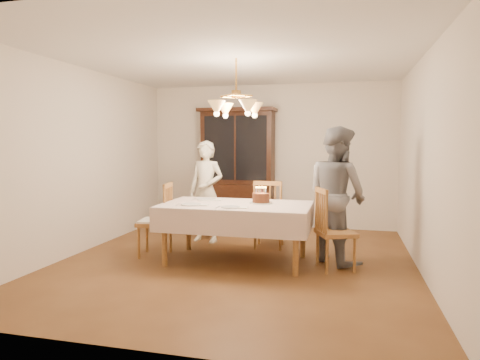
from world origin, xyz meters
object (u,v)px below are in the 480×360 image
(elderly_woman, at_px, (206,191))
(dining_table, at_px, (236,210))
(china_hutch, at_px, (238,170))
(birthday_cake, at_px, (261,198))
(chair_far_side, at_px, (269,218))

(elderly_woman, bearing_deg, dining_table, -42.46)
(dining_table, height_order, china_hutch, china_hutch)
(elderly_woman, height_order, birthday_cake, elderly_woman)
(china_hutch, distance_m, birthday_cake, 2.31)
(dining_table, distance_m, chair_far_side, 0.92)
(china_hutch, bearing_deg, birthday_cake, -68.04)
(birthday_cake, bearing_deg, elderly_woman, 139.85)
(dining_table, xyz_separation_m, birthday_cake, (0.30, 0.12, 0.14))
(china_hutch, relative_size, birthday_cake, 7.20)
(chair_far_side, distance_m, elderly_woman, 1.09)
(china_hutch, bearing_deg, chair_far_side, -59.19)
(china_hutch, xyz_separation_m, chair_far_side, (0.84, -1.41, -0.60))
(dining_table, distance_m, elderly_woman, 1.25)
(dining_table, relative_size, birthday_cake, 6.33)
(dining_table, relative_size, elderly_woman, 1.20)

